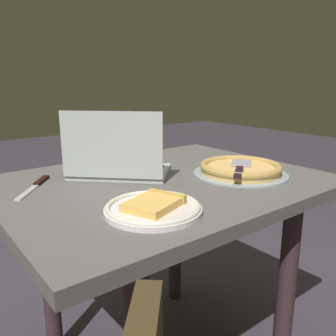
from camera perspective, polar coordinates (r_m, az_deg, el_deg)
The scene contains 5 objects.
dining_table at distance 1.25m, azimuth -0.88°, elevation -6.86°, with size 1.09×0.85×0.77m.
laptop at distance 1.24m, azimuth -8.12°, elevation 0.82°, with size 0.40×0.40×0.24m.
pizza_plate at distance 0.91m, azimuth -2.38°, elevation -6.44°, with size 0.26×0.26×0.04m.
pizza_tray at distance 1.29m, azimuth 11.72°, elevation -0.13°, with size 0.34×0.34×0.04m.
table_knife at distance 1.21m, azimuth -20.64°, elevation -2.57°, with size 0.17×0.20×0.01m.
Camera 1 is at (-0.70, -0.93, 1.11)m, focal length 37.42 mm.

